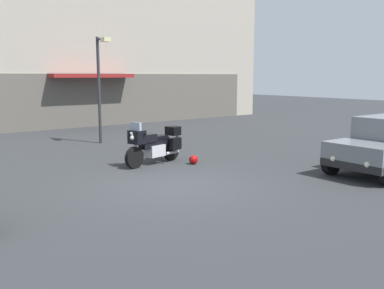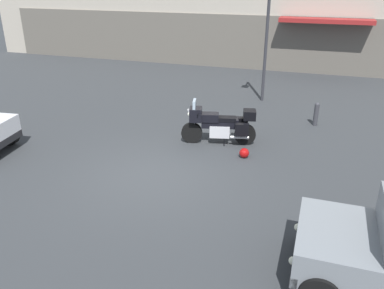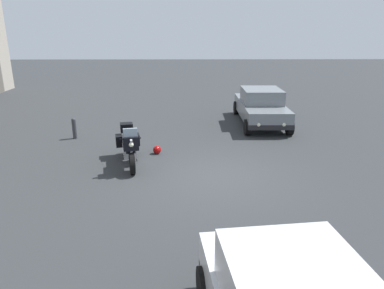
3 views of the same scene
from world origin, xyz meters
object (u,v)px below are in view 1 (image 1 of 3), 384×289
object	(u,v)px
helmet	(193,160)
bollard_curbside	(178,134)
streetlamp_curbside	(100,78)
motorcycle	(155,144)

from	to	relation	value
helmet	bollard_curbside	xyz separation A→B (m)	(1.80, 3.31, 0.29)
helmet	streetlamp_curbside	distance (m)	6.02
motorcycle	bollard_curbside	distance (m)	3.72
helmet	bollard_curbside	size ratio (longest dim) A/B	0.34
motorcycle	bollard_curbside	bearing A→B (deg)	-150.31
motorcycle	streetlamp_curbside	xyz separation A→B (m)	(0.54, 4.71, 1.98)
motorcycle	helmet	world-z (taller)	motorcycle
helmet	bollard_curbside	world-z (taller)	bollard_curbside
helmet	streetlamp_curbside	xyz separation A→B (m)	(-0.37, 5.48, 2.46)
helmet	streetlamp_curbside	size ratio (longest dim) A/B	0.07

